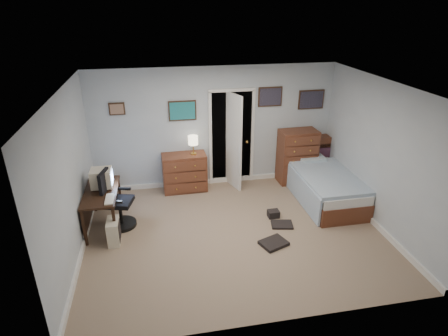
# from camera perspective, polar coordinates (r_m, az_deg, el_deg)

# --- Properties ---
(floor) EXTENTS (5.00, 4.00, 0.02)m
(floor) POSITION_cam_1_polar(r_m,az_deg,el_deg) (6.53, 1.63, -9.91)
(floor) COLOR gray
(floor) RESTS_ON ground
(computer_desk) EXTENTS (0.56, 1.19, 0.69)m
(computer_desk) POSITION_cam_1_polar(r_m,az_deg,el_deg) (6.79, -18.80, -4.56)
(computer_desk) COLOR black
(computer_desk) RESTS_ON floor
(crt_monitor) EXTENTS (0.36, 0.33, 0.33)m
(crt_monitor) POSITION_cam_1_polar(r_m,az_deg,el_deg) (6.77, -18.15, -1.47)
(crt_monitor) COLOR beige
(crt_monitor) RESTS_ON computer_desk
(keyboard) EXTENTS (0.14, 0.37, 0.02)m
(keyboard) POSITION_cam_1_polar(r_m,az_deg,el_deg) (6.37, -17.03, -4.57)
(keyboard) COLOR beige
(keyboard) RESTS_ON computer_desk
(pc_tower) EXTENTS (0.19, 0.39, 0.41)m
(pc_tower) POSITION_cam_1_polar(r_m,az_deg,el_deg) (6.44, -16.45, -9.24)
(pc_tower) COLOR beige
(pc_tower) RESTS_ON floor
(office_chair) EXTENTS (0.62, 0.62, 1.05)m
(office_chair) POSITION_cam_1_polar(r_m,az_deg,el_deg) (6.76, -16.09, -5.51)
(office_chair) COLOR black
(office_chair) RESTS_ON floor
(media_stack) EXTENTS (0.15, 0.15, 0.72)m
(media_stack) POSITION_cam_1_polar(r_m,az_deg,el_deg) (7.58, -18.24, -2.83)
(media_stack) COLOR maroon
(media_stack) RESTS_ON floor
(low_dresser) EXTENTS (0.90, 0.47, 0.79)m
(low_dresser) POSITION_cam_1_polar(r_m,az_deg,el_deg) (7.78, -6.03, -0.67)
(low_dresser) COLOR brown
(low_dresser) RESTS_ON floor
(table_lamp) EXTENTS (0.20, 0.20, 0.39)m
(table_lamp) POSITION_cam_1_polar(r_m,az_deg,el_deg) (7.54, -4.74, 4.14)
(table_lamp) COLOR gold
(table_lamp) RESTS_ON low_dresser
(doorway) EXTENTS (0.96, 1.12, 2.05)m
(doorway) POSITION_cam_1_polar(r_m,az_deg,el_deg) (8.14, 0.71, 5.22)
(doorway) COLOR black
(doorway) RESTS_ON floor
(tall_dresser) EXTENTS (0.81, 0.49, 1.16)m
(tall_dresser) POSITION_cam_1_polar(r_m,az_deg,el_deg) (8.21, 11.07, 1.77)
(tall_dresser) COLOR brown
(tall_dresser) RESTS_ON floor
(headboard_bookcase) EXTENTS (1.07, 0.29, 0.96)m
(headboard_bookcase) POSITION_cam_1_polar(r_m,az_deg,el_deg) (8.63, 15.61, 1.94)
(headboard_bookcase) COLOR brown
(headboard_bookcase) RESTS_ON floor
(bed) EXTENTS (1.06, 1.94, 0.64)m
(bed) POSITION_cam_1_polar(r_m,az_deg,el_deg) (7.64, 15.04, -2.70)
(bed) COLOR brown
(bed) RESTS_ON floor
(wall_posters) EXTENTS (4.38, 0.04, 0.60)m
(wall_posters) POSITION_cam_1_polar(r_m,az_deg,el_deg) (7.70, 2.82, 9.86)
(wall_posters) COLOR #331E11
(wall_posters) RESTS_ON floor
(floor_clutter) EXTENTS (0.78, 1.14, 0.13)m
(floor_clutter) POSITION_cam_1_polar(r_m,az_deg,el_deg) (6.59, 7.88, -9.30)
(floor_clutter) COLOR black
(floor_clutter) RESTS_ON floor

